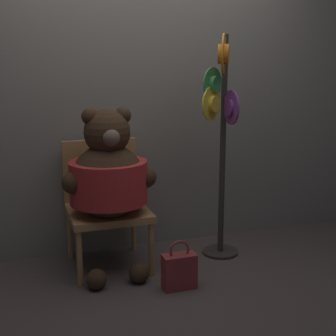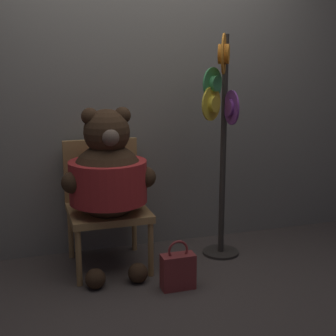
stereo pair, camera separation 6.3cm
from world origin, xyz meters
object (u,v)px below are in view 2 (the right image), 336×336
hat_display_rack (221,127)px  handbag_on_ground (178,270)px  chair (106,200)px  teddy_bear (108,177)px

hat_display_rack → handbag_on_ground: hat_display_rack is taller
chair → handbag_on_ground: size_ratio=2.69×
chair → handbag_on_ground: chair is taller
chair → teddy_bear: bearing=-92.5°
chair → hat_display_rack: bearing=-12.8°
hat_display_rack → handbag_on_ground: size_ratio=4.94×
hat_display_rack → handbag_on_ground: (-0.45, -0.38, -0.88)m
chair → hat_display_rack: size_ratio=0.54×
hat_display_rack → handbag_on_ground: 1.06m
chair → teddy_bear: teddy_bear is taller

